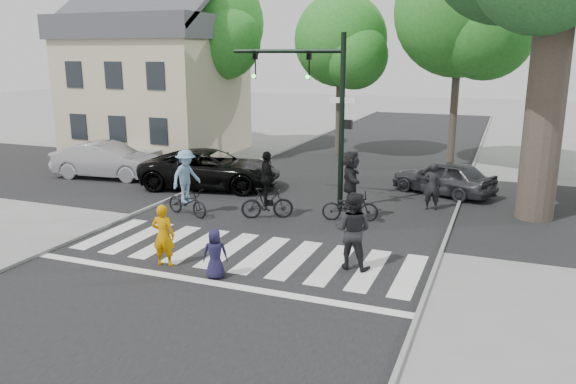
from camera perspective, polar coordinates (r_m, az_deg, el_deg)
name	(u,v)px	position (r m, az deg, el deg)	size (l,w,h in m)	color
ground	(228,265)	(14.74, -6.14, -7.37)	(120.00, 120.00, 0.00)	gray
road_stem	(296,215)	(19.06, 0.80, -2.30)	(10.00, 70.00, 0.01)	black
road_cross	(323,194)	(21.80, 3.59, -0.24)	(70.00, 10.00, 0.01)	black
curb_left	(169,199)	(21.30, -12.02, -0.75)	(0.10, 70.00, 0.10)	gray
curb_right	(449,230)	(17.98, 16.07, -3.72)	(0.10, 70.00, 0.10)	gray
crosswalk	(239,256)	(15.28, -4.99, -6.51)	(10.00, 3.85, 0.01)	silver
traffic_signal	(318,96)	(19.37, 3.10, 9.67)	(4.45, 0.29, 6.00)	black
bg_tree_0	(141,39)	(34.64, -14.69, 14.83)	(5.46, 5.20, 8.97)	brown
bg_tree_1	(213,28)	(31.52, -7.59, 16.21)	(6.09, 5.80, 9.80)	brown
bg_tree_2	(344,44)	(29.90, 5.72, 14.72)	(5.04, 4.80, 8.40)	brown
bg_tree_3	(467,16)	(27.53, 17.72, 16.65)	(6.30, 6.00, 10.20)	brown
house	(156,82)	(31.72, -13.26, 10.79)	(8.40, 8.10, 8.82)	beige
pedestrian_woman	(163,235)	(14.68, -12.55, -4.33)	(0.60, 0.39, 1.63)	#D18501
pedestrian_child	(215,254)	(13.74, -7.42, -6.25)	(0.61, 0.39, 1.24)	#1B1837
pedestrian_adult	(353,231)	(14.21, 6.60, -3.91)	(0.97, 0.76, 2.00)	black
cyclist_left	(187,187)	(19.03, -10.26, 0.46)	(1.87, 1.29, 2.25)	black
cyclist_mid	(267,191)	(18.43, -2.15, 0.08)	(1.76, 1.18, 2.25)	black
cyclist_right	(351,190)	(18.23, 6.37, 0.19)	(1.92, 1.78, 2.31)	black
car_suv	(211,169)	(22.91, -7.85, 2.33)	(2.58, 5.61, 1.56)	black
car_silver	(107,160)	(25.77, -17.90, 3.09)	(1.66, 4.77, 1.57)	#A1A1A6
car_grey	(443,177)	(22.47, 15.50, 1.45)	(1.59, 3.96, 1.35)	#303235
bystander_dark	(432,186)	(20.10, 14.42, 0.57)	(0.61, 0.40, 1.68)	black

